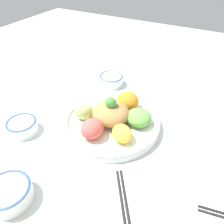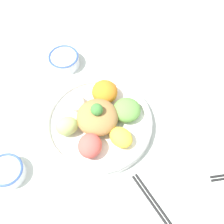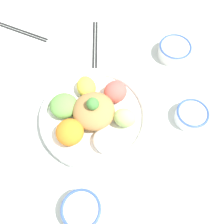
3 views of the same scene
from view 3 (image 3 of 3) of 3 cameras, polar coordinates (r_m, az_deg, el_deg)
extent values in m
plane|color=silver|center=(0.81, -3.17, 1.24)|extent=(2.40, 2.40, 0.00)
cylinder|color=white|center=(0.78, -3.80, -1.17)|extent=(0.32, 0.32, 0.02)
torus|color=white|center=(0.77, -3.87, -0.68)|extent=(0.32, 0.32, 0.02)
ellipsoid|color=orange|center=(0.73, -9.05, -4.41)|extent=(0.09, 0.09, 0.06)
ellipsoid|color=white|center=(0.72, -2.09, -6.39)|extent=(0.09, 0.08, 0.04)
ellipsoid|color=#B7DB7A|center=(0.74, 2.79, -1.26)|extent=(0.08, 0.07, 0.06)
ellipsoid|color=#E55B51|center=(0.78, 0.75, 4.46)|extent=(0.08, 0.08, 0.06)
ellipsoid|color=yellow|center=(0.80, -5.61, 5.47)|extent=(0.09, 0.09, 0.05)
ellipsoid|color=#6BAD4C|center=(0.77, -10.42, 1.38)|extent=(0.11, 0.10, 0.05)
ellipsoid|color=#AD7F47|center=(0.75, -3.99, 0.23)|extent=(0.12, 0.12, 0.06)
sphere|color=#478E3D|center=(0.71, -4.21, 1.80)|extent=(0.04, 0.04, 0.04)
cylinder|color=white|center=(0.93, 13.39, 12.86)|extent=(0.11, 0.11, 0.04)
torus|color=#38569E|center=(0.91, 13.67, 13.67)|extent=(0.11, 0.11, 0.01)
cylinder|color=#5B3319|center=(0.92, 13.63, 13.55)|extent=(0.09, 0.09, 0.00)
cylinder|color=white|center=(0.70, -6.62, -20.48)|extent=(0.10, 0.10, 0.04)
torus|color=#38569E|center=(0.68, -6.79, -20.30)|extent=(0.10, 0.10, 0.01)
cylinder|color=white|center=(0.69, -6.77, -20.33)|extent=(0.08, 0.08, 0.00)
cylinder|color=white|center=(0.81, 16.88, -0.75)|extent=(0.10, 0.10, 0.04)
torus|color=#38569E|center=(0.79, 17.21, -0.20)|extent=(0.10, 0.10, 0.01)
cylinder|color=#5B3319|center=(0.80, 17.16, -0.29)|extent=(0.08, 0.08, 0.00)
cylinder|color=black|center=(0.95, -4.04, 14.65)|extent=(0.12, 0.18, 0.01)
cylinder|color=black|center=(0.95, -3.42, 14.67)|extent=(0.12, 0.18, 0.01)
cylinder|color=black|center=(1.05, -19.81, 16.70)|extent=(0.25, 0.05, 0.01)
cylinder|color=black|center=(1.05, -20.11, 16.31)|extent=(0.25, 0.05, 0.01)
ellipsoid|color=white|center=(0.79, -22.64, -12.77)|extent=(0.06, 0.06, 0.01)
camera|label=1|loc=(0.91, -0.69, 49.22)|focal=35.00mm
camera|label=2|loc=(0.76, 32.53, 69.22)|focal=50.00mm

